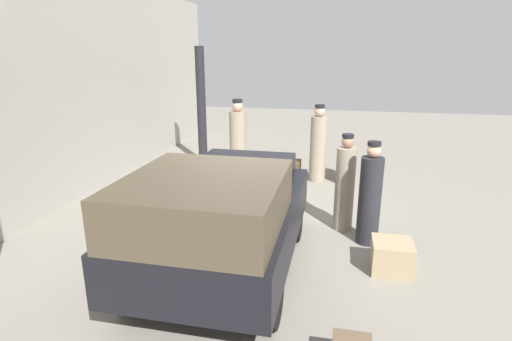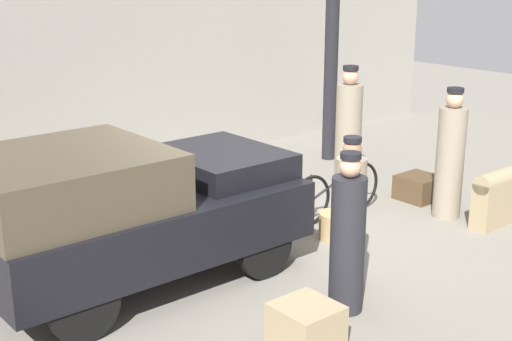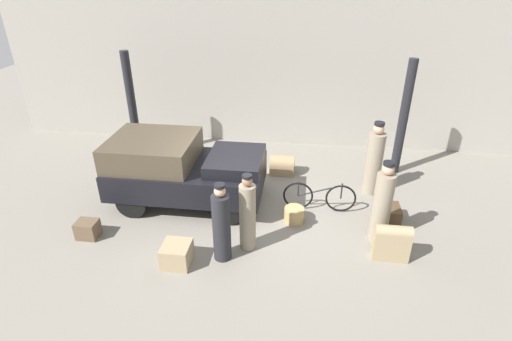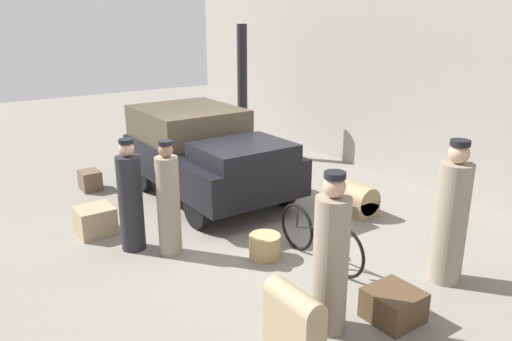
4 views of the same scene
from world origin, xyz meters
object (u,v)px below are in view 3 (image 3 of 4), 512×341
Objects in this scene: conductor_in_dark_uniform at (221,225)px; trunk_wicker_pale at (177,254)px; truck at (182,168)px; wicker_basket at (294,215)px; bicycle at (319,197)px; porter_standing_middle at (248,215)px; suitcase_black_upright at (387,213)px; trunk_barrel_dark at (282,165)px; suitcase_small_leather at (88,229)px; porter_with_bicycle at (374,161)px; trunk_large_brown at (392,241)px; porter_lifting_near_truck at (382,205)px.

conductor_in_dark_uniform reaches higher than trunk_wicker_pale.
trunk_wicker_pale is (0.52, -2.25, -0.65)m from truck.
bicycle is at bearing 44.14° from wicker_basket.
porter_standing_middle is 3.01× the size of suitcase_black_upright.
truck reaches higher than trunk_barrel_dark.
trunk_wicker_pale is at bearing -76.90° from truck.
suitcase_small_leather is (-3.34, -0.10, -0.57)m from porter_standing_middle.
conductor_in_dark_uniform reaches higher than bicycle.
truck is at bearing -167.90° from porter_with_bicycle.
porter_standing_middle reaches higher than suitcase_small_leather.
porter_with_bicycle reaches higher than trunk_barrel_dark.
porter_with_bicycle is 5.12m from trunk_wicker_pale.
suitcase_small_leather is at bearing -178.22° from porter_standing_middle.
porter_standing_middle is (-0.88, -1.02, 0.59)m from wicker_basket.
suitcase_black_upright is 1.01× the size of trunk_wicker_pale.
suitcase_small_leather is 5.06m from trunk_barrel_dark.
bicycle reaches higher than suitcase_small_leather.
porter_standing_middle reaches higher than trunk_wicker_pale.
trunk_barrel_dark is (2.23, 1.66, -0.64)m from truck.
suitcase_black_upright is at bearing 8.27° from wicker_basket.
trunk_large_brown is (1.34, -1.54, 0.05)m from bicycle.
suitcase_small_leather is at bearing -165.15° from wicker_basket.
bicycle is at bearing 47.33° from porter_standing_middle.
trunk_large_brown reaches higher than wicker_basket.
porter_lifting_near_truck is at bearing 18.00° from conductor_in_dark_uniform.
wicker_basket is 2.27m from trunk_barrel_dark.
suitcase_black_upright is 0.72× the size of trunk_large_brown.
trunk_barrel_dark is at bearing 76.21° from conductor_in_dark_uniform.
suitcase_small_leather is at bearing 174.57° from conductor_in_dark_uniform.
conductor_in_dark_uniform reaches higher than wicker_basket.
conductor_in_dark_uniform is at bearing -103.79° from trunk_barrel_dark.
wicker_basket is 1.47m from porter_standing_middle.
porter_standing_middle reaches higher than trunk_large_brown.
conductor_in_dark_uniform is at bearing -133.28° from wicker_basket.
truck is at bearing 138.40° from porter_standing_middle.
trunk_large_brown is (1.88, -1.02, 0.24)m from wicker_basket.
bicycle is 2.04m from trunk_large_brown.
conductor_in_dark_uniform is (-1.31, -1.40, 0.58)m from wicker_basket.
porter_with_bicycle is at bearing 23.63° from suitcase_small_leather.
porter_lifting_near_truck reaches higher than trunk_barrel_dark.
suitcase_black_upright is at bearing -3.28° from truck.
truck is at bearing 176.72° from suitcase_black_upright.
trunk_barrel_dark is at bearing 82.03° from porter_standing_middle.
conductor_in_dark_uniform reaches higher than trunk_large_brown.
trunk_barrel_dark is at bearing 36.72° from truck.
trunk_barrel_dark is (-2.45, 1.93, 0.06)m from suitcase_black_upright.
porter_lifting_near_truck is 4.13× the size of suitcase_small_leather.
porter_lifting_near_truck is at bearing -12.46° from truck.
trunk_wicker_pale is (-0.82, -0.29, -0.53)m from conductor_in_dark_uniform.
bicycle reaches higher than suitcase_black_upright.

